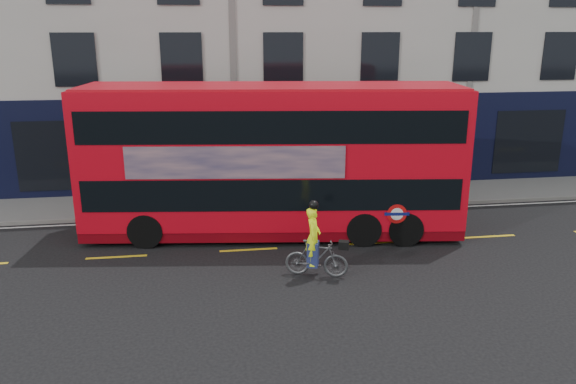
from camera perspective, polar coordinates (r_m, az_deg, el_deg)
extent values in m
plane|color=black|center=(16.27, -3.62, -7.86)|extent=(120.00, 120.00, 0.00)
cube|color=slate|center=(22.33, -5.03, -0.93)|extent=(60.00, 3.00, 0.12)
cube|color=slate|center=(20.90, -4.78, -2.12)|extent=(60.00, 0.12, 0.13)
cube|color=beige|center=(27.84, -6.29, 17.96)|extent=(50.00, 10.00, 15.00)
cube|color=black|center=(23.28, -5.37, 4.71)|extent=(50.00, 0.08, 4.00)
cube|color=silver|center=(20.64, -4.72, -2.54)|extent=(58.00, 0.10, 0.01)
cube|color=red|center=(18.30, -1.61, 3.78)|extent=(12.42, 4.26, 4.37)
cube|color=#69040B|center=(18.95, -1.56, -3.18)|extent=(12.42, 4.21, 0.33)
cube|color=black|center=(18.54, -1.59, 0.86)|extent=(11.95, 4.24, 1.00)
cube|color=black|center=(18.09, -1.64, 7.29)|extent=(11.95, 4.24, 1.00)
cube|color=#AD0B18|center=(17.95, -1.67, 10.67)|extent=(12.17, 4.12, 0.09)
cube|color=black|center=(19.47, 16.69, 0.92)|extent=(0.35, 2.48, 1.00)
cube|color=black|center=(19.04, 17.21, 7.03)|extent=(0.35, 2.48, 1.00)
cube|color=black|center=(19.56, -19.78, 0.71)|extent=(0.35, 2.48, 1.00)
cube|color=tan|center=(16.95, -5.39, 2.98)|extent=(6.59, 0.87, 1.00)
cylinder|color=red|center=(17.76, 11.01, -2.20)|extent=(0.62, 0.10, 0.62)
cylinder|color=white|center=(17.75, 11.01, -2.21)|extent=(0.40, 0.07, 0.40)
cube|color=#0C1459|center=(17.75, 11.01, -2.21)|extent=(0.77, 0.12, 0.10)
cylinder|color=black|center=(19.31, 11.03, -2.42)|extent=(1.45, 2.93, 1.11)
cylinder|color=black|center=(19.07, 7.12, -2.47)|extent=(1.45, 2.93, 1.11)
cylinder|color=black|center=(19.33, -13.47, -2.55)|extent=(1.45, 2.93, 1.11)
imported|color=#4F5154|center=(15.66, 2.92, -6.74)|extent=(1.83, 1.03, 1.06)
imported|color=#E4FD14|center=(15.43, 2.58, -4.52)|extent=(0.56, 0.69, 1.64)
cube|color=black|center=(15.42, 5.69, -5.38)|extent=(0.34, 0.30, 0.22)
cube|color=navy|center=(15.62, 2.56, -6.30)|extent=(0.41, 0.46, 0.70)
sphere|color=black|center=(15.13, 2.62, -1.33)|extent=(0.26, 0.26, 0.26)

